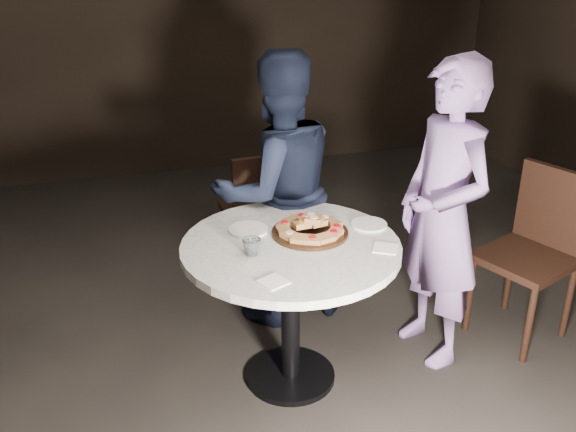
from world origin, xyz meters
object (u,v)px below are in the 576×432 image
Objects in this scene: water_glass at (252,247)px; table at (291,270)px; chair_far at (260,207)px; serving_board at (310,232)px; diner_navy at (277,191)px; focaccia_pile at (310,226)px; diner_teal at (443,216)px; chair_right at (538,242)px.

table is at bearing 16.23° from water_glass.
chair_far is at bearing 83.92° from table.
serving_board is 0.60m from diner_navy.
water_glass is at bearing -157.61° from focaccia_pile.
chair_far is (0.34, 1.20, -0.33)m from water_glass.
serving_board is 0.23× the size of diner_teal.
serving_board is at bearing 31.42° from table.
focaccia_pile is 3.89× the size of water_glass.
chair_far is 0.55m from diner_navy.
serving_board is 4.36× the size of water_glass.
diner_navy reaches higher than chair_far.
table is 3.66× the size of serving_board.
diner_teal reaches higher than chair_far.
table is 0.89m from diner_teal.
water_glass reaches higher than serving_board.
focaccia_pile is 1.11m from chair_far.
chair_far reaches higher than focaccia_pile.
table is 0.71m from diner_navy.
chair_right is at bearing 4.41° from water_glass.
diner_teal is (0.75, -1.11, 0.32)m from chair_far.
chair_far is at bearing 90.24° from serving_board.
serving_board is 1.10m from chair_far.
diner_navy reaches higher than water_glass.
diner_teal is (0.74, -0.04, 0.02)m from serving_board.
chair_right is (1.54, 0.07, -0.09)m from table.
focaccia_pile is at bearing -111.81° from chair_right.
diner_navy is at bearing 91.01° from serving_board.
serving_board is 0.39× the size of chair_right.
diner_teal is at bearing 5.09° from water_glass.
diner_teal is at bearing 2.23° from table.
serving_board is at bearing 86.67° from chair_far.
focaccia_pile is 1.45m from chair_right.
serving_board is at bearing 82.80° from diner_navy.
chair_right is 0.73m from diner_teal.
chair_far is (-0.00, 1.06, -0.30)m from serving_board.
table is 4.11× the size of focaccia_pile.
chair_far is 0.93× the size of chair_right.
table is 1.54× the size of chair_far.
focaccia_pile reaches higher than table.
diner_navy is at bearing 91.13° from focaccia_pile.
serving_board reaches higher than table.
water_glass is 0.05× the size of diner_navy.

